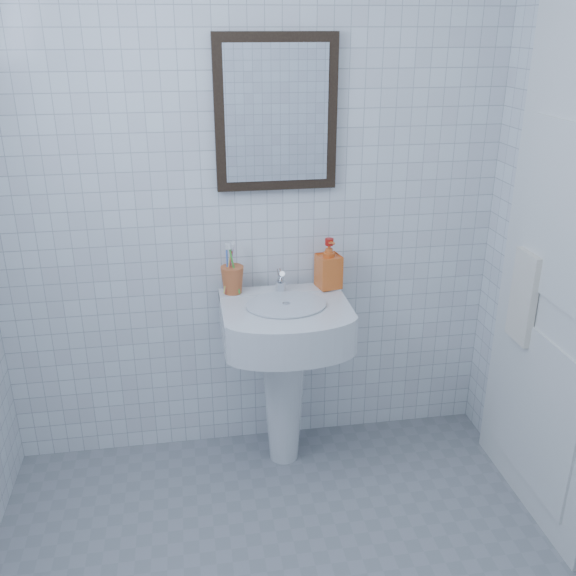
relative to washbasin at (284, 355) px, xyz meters
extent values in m
cube|color=silver|center=(-0.11, 0.22, 0.70)|extent=(2.20, 0.02, 2.50)
cone|color=white|center=(0.00, 0.02, -0.22)|extent=(0.21, 0.21, 0.66)
cube|color=white|center=(0.00, -0.02, 0.18)|extent=(0.53, 0.38, 0.16)
cube|color=white|center=(0.00, 0.12, 0.25)|extent=(0.53, 0.09, 0.03)
cylinder|color=silver|center=(0.00, -0.05, 0.27)|extent=(0.33, 0.33, 0.01)
cylinder|color=silver|center=(0.00, 0.10, 0.28)|extent=(0.04, 0.04, 0.04)
cylinder|color=silver|center=(0.00, 0.09, 0.34)|extent=(0.02, 0.09, 0.07)
cylinder|color=silver|center=(0.00, 0.12, 0.32)|extent=(0.03, 0.04, 0.08)
imported|color=#E25816|center=(0.22, 0.12, 0.37)|extent=(0.12, 0.12, 0.22)
cube|color=black|center=(0.00, 0.20, 1.00)|extent=(0.50, 0.04, 0.62)
cube|color=white|center=(0.00, 0.18, 1.00)|extent=(0.42, 0.00, 0.54)
cube|color=white|center=(0.97, -0.43, 0.45)|extent=(0.04, 0.80, 2.00)
torus|color=silver|center=(0.95, -0.26, 0.50)|extent=(0.01, 0.18, 0.18)
cube|color=silver|center=(0.93, -0.26, 0.32)|extent=(0.03, 0.16, 0.38)
camera|label=1|loc=(-0.38, -2.44, 1.33)|focal=40.00mm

